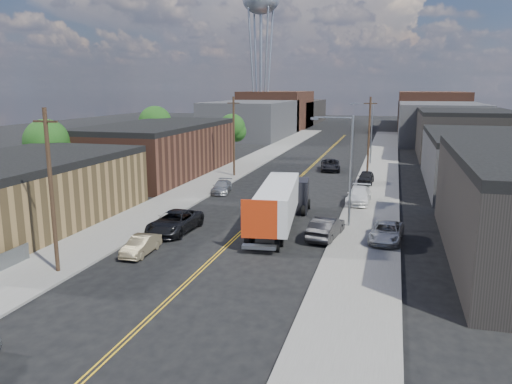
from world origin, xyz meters
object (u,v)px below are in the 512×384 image
Objects in this scene: car_left_c at (175,222)px; car_ahead_truck at (330,165)px; semi_truck at (282,201)px; car_right_lot_a at (387,232)px; car_right_oncoming at (326,228)px; car_right_lot_b at (359,195)px; car_right_lot_c at (366,177)px; water_tower at (261,6)px; car_left_b at (141,245)px; car_left_d at (222,187)px.

car_left_c reaches higher than car_ahead_truck.
semi_truck is 8.67m from car_right_lot_a.
car_ahead_truck is (8.03, 32.78, -0.07)m from car_left_c.
car_right_oncoming is at bearing -174.21° from car_right_lot_a.
car_right_lot_c is (0.08, 10.42, -0.04)m from car_right_lot_b.
water_tower is 7.04× the size of car_right_lot_b.
car_left_b is 23.05m from car_right_lot_b.
car_right_lot_b is 20.01m from car_ahead_truck.
car_left_c is (0.00, 5.44, 0.19)m from car_left_b.
car_left_b is 0.88× the size of car_left_d.
semi_truck is 14.66m from car_left_d.
car_right_oncoming is at bearing -54.26° from car_left_d.
car_right_lot_a is (8.27, -2.21, -1.33)m from semi_truck.
car_left_c is at bearing -79.31° from water_tower.
car_left_c is 1.24× the size of car_right_lot_a.
semi_truck is 2.95× the size of car_right_oncoming.
car_right_lot_c is 0.77× the size of car_ahead_truck.
car_left_d is (15.60, -74.87, -30.01)m from water_tower.
car_left_c is (17.00, -90.04, -29.82)m from water_tower.
car_ahead_truck is at bearing 82.43° from semi_truck.
car_right_oncoming is (3.87, -2.28, -1.33)m from semi_truck.
car_left_d is 17.07m from car_right_lot_c.
car_right_oncoming is 0.95× the size of car_right_lot_b.
car_left_b is 13.53m from car_right_oncoming.
semi_truck is 3.50× the size of car_right_lot_c.
car_right_oncoming reaches higher than car_left_b.
car_right_lot_b is 10.42m from car_right_lot_c.
semi_truck is 11.17m from car_right_lot_b.
semi_truck is at bearing -103.50° from car_right_lot_c.
car_right_lot_c is (14.68, 8.71, 0.23)m from car_left_d.
car_right_lot_a is 1.15× the size of car_right_lot_c.
semi_truck is at bearing -117.66° from car_right_lot_b.
water_tower is 8.78× the size of car_right_lot_c.
car_left_c reaches higher than car_right_oncoming.
car_right_oncoming is at bearing -95.74° from car_right_lot_b.
semi_truck is 3.05× the size of car_right_lot_a.
car_ahead_truck reaches higher than car_left_d.
water_tower is 7.65× the size of car_right_lot_a.
car_left_c is at bearing -92.58° from car_left_d.
car_right_oncoming is 31.47m from car_ahead_truck.
car_right_lot_b is 1.25× the size of car_right_lot_c.
semi_truck reaches higher than car_right_lot_a.
car_right_lot_a is 32.19m from car_ahead_truck.
car_left_c is 1.19× the size of car_right_oncoming.
car_left_b is 0.74× the size of car_right_lot_b.
car_left_c is (-7.73, -3.80, -1.32)m from semi_truck.
water_tower is at bearing 93.91° from car_left_d.
car_left_d is 1.04× the size of car_right_lot_c.
water_tower is 6.20× the size of car_left_c.
car_left_b reaches higher than car_left_d.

